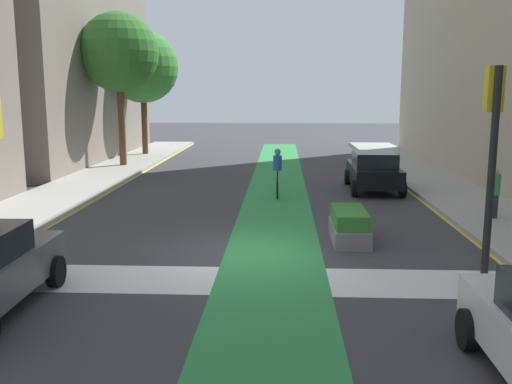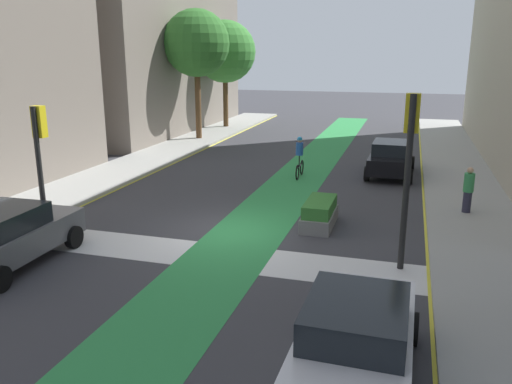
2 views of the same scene
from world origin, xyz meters
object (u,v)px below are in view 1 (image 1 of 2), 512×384
(traffic_signal_near_right, at_px, (493,131))
(cyclist_in_lane, at_px, (277,172))
(median_planter, at_px, (349,226))
(street_tree_near, at_px, (119,53))
(pedestrian_sidewalk_right_a, at_px, (494,192))
(car_black_right_far, at_px, (374,171))
(street_tree_far, at_px, (143,67))

(traffic_signal_near_right, xyz_separation_m, cyclist_in_lane, (-4.57, 8.96, -2.14))
(median_planter, bearing_deg, cyclist_in_lane, 107.44)
(traffic_signal_near_right, height_order, street_tree_near, street_tree_near)
(cyclist_in_lane, height_order, pedestrian_sidewalk_right_a, cyclist_in_lane)
(car_black_right_far, height_order, street_tree_far, street_tree_far)
(traffic_signal_near_right, relative_size, pedestrian_sidewalk_right_a, 2.86)
(cyclist_in_lane, distance_m, street_tree_far, 16.67)
(median_planter, bearing_deg, street_tree_far, 117.31)
(traffic_signal_near_right, xyz_separation_m, car_black_right_far, (-0.71, 10.63, -2.31))
(cyclist_in_lane, height_order, median_planter, cyclist_in_lane)
(traffic_signal_near_right, bearing_deg, cyclist_in_lane, 117.00)
(street_tree_far, bearing_deg, car_black_right_far, -44.60)
(traffic_signal_near_right, relative_size, street_tree_near, 0.57)
(street_tree_near, bearing_deg, car_black_right_far, -28.41)
(car_black_right_far, distance_m, street_tree_far, 17.77)
(pedestrian_sidewalk_right_a, bearing_deg, median_planter, -152.56)
(car_black_right_far, xyz_separation_m, street_tree_near, (-12.05, 6.52, 5.11))
(traffic_signal_near_right, distance_m, street_tree_far, 26.21)
(pedestrian_sidewalk_right_a, bearing_deg, car_black_right_far, 116.15)
(street_tree_near, bearing_deg, cyclist_in_lane, -45.00)
(car_black_right_far, xyz_separation_m, median_planter, (-1.89, -7.96, -0.40))
(traffic_signal_near_right, height_order, car_black_right_far, traffic_signal_near_right)
(cyclist_in_lane, bearing_deg, street_tree_near, 135.00)
(traffic_signal_near_right, height_order, street_tree_far, street_tree_far)
(traffic_signal_near_right, bearing_deg, car_black_right_far, 93.79)
(cyclist_in_lane, height_order, street_tree_far, street_tree_far)
(car_black_right_far, bearing_deg, median_planter, -103.34)
(street_tree_far, xyz_separation_m, median_planter, (10.33, -20.01, -5.02))
(pedestrian_sidewalk_right_a, distance_m, street_tree_near, 19.73)
(traffic_signal_near_right, distance_m, street_tree_near, 21.56)
(car_black_right_far, relative_size, street_tree_far, 0.57)
(pedestrian_sidewalk_right_a, bearing_deg, cyclist_in_lane, 149.46)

